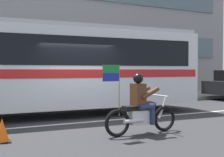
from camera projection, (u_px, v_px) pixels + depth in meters
ground_plane at (78, 119)px, 9.80m from camera, size 60.00×60.00×0.00m
sidewalk_curb at (43, 102)px, 14.38m from camera, size 28.00×3.80×0.15m
lane_center_stripe at (85, 122)px, 9.27m from camera, size 26.60×0.14×0.01m
office_building_facade at (33, 16)px, 16.30m from camera, size 28.00×0.89×9.29m
transit_bus at (43, 63)px, 10.43m from camera, size 11.71×3.07×3.22m
motorcycle_with_rider at (141, 108)px, 7.54m from camera, size 2.20×0.64×1.78m
traffic_cone at (2, 131)px, 6.69m from camera, size 0.36×0.36×0.55m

